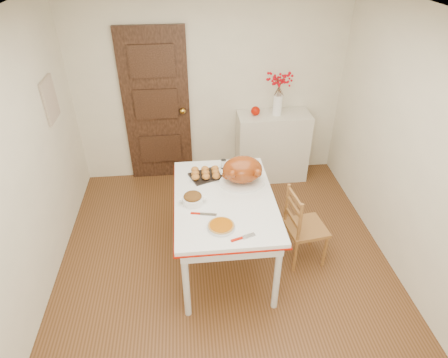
{
  "coord_description": "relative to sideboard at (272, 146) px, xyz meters",
  "views": [
    {
      "loc": [
        -0.32,
        -2.76,
        3.03
      ],
      "look_at": [
        -0.0,
        0.22,
        1.03
      ],
      "focal_mm": 30.79,
      "sensor_mm": 36.0,
      "label": 1
    }
  ],
  "objects": [
    {
      "name": "ceiling",
      "position": [
        -0.82,
        -1.78,
        2.02
      ],
      "size": [
        3.5,
        4.0,
        0.0
      ],
      "primitive_type": "cube",
      "color": "white",
      "rests_on": "ground"
    },
    {
      "name": "floor",
      "position": [
        -0.82,
        -1.78,
        -0.48
      ],
      "size": [
        3.5,
        4.0,
        0.0
      ],
      "primitive_type": "cube",
      "color": "#472C13",
      "rests_on": "ground"
    },
    {
      "name": "shaker_pair",
      "position": [
        -0.54,
        -1.08,
        0.41
      ],
      "size": [
        0.08,
        0.04,
        0.08
      ],
      "primitive_type": null,
      "rotation": [
        0.0,
        0.0,
        -0.14
      ],
      "color": "white",
      "rests_on": "kitchen_table"
    },
    {
      "name": "kitchen_table",
      "position": [
        -0.83,
        -1.61,
        -0.05
      ],
      "size": [
        0.97,
        1.42,
        0.85
      ],
      "primitive_type": null,
      "color": "white",
      "rests_on": "floor"
    },
    {
      "name": "rolls_tray",
      "position": [
        -0.98,
        -1.23,
        0.41
      ],
      "size": [
        0.36,
        0.33,
        0.08
      ],
      "primitive_type": null,
      "rotation": [
        0.0,
        0.0,
        0.37
      ],
      "color": "#BD6E30",
      "rests_on": "kitchen_table"
    },
    {
      "name": "wall_back",
      "position": [
        -0.82,
        0.22,
        0.77
      ],
      "size": [
        3.5,
        0.0,
        2.5
      ],
      "primitive_type": "cube",
      "color": "#EDE5C5",
      "rests_on": "ground"
    },
    {
      "name": "chair_oak",
      "position": [
        0.02,
        -1.63,
        -0.04
      ],
      "size": [
        0.44,
        0.44,
        0.88
      ],
      "primitive_type": null,
      "rotation": [
        0.0,
        0.0,
        1.71
      ],
      "color": "olive",
      "rests_on": "floor"
    },
    {
      "name": "turkey_platter",
      "position": [
        -0.63,
        -1.38,
        0.52
      ],
      "size": [
        0.51,
        0.44,
        0.29
      ],
      "primitive_type": null,
      "rotation": [
        0.0,
        0.0,
        0.16
      ],
      "color": "#883711",
      "rests_on": "kitchen_table"
    },
    {
      "name": "carving_knife",
      "position": [
        -1.04,
        -1.84,
        0.38
      ],
      "size": [
        0.24,
        0.1,
        0.01
      ],
      "primitive_type": null,
      "rotation": [
        0.0,
        0.0,
        -0.21
      ],
      "color": "silver",
      "rests_on": "kitchen_table"
    },
    {
      "name": "wall_right",
      "position": [
        0.93,
        -1.78,
        0.77
      ],
      "size": [
        0.0,
        4.0,
        2.5
      ],
      "primitive_type": "cube",
      "color": "#EDE5C5",
      "rests_on": "ground"
    },
    {
      "name": "stuffing_dish",
      "position": [
        -1.13,
        -1.66,
        0.42
      ],
      "size": [
        0.29,
        0.25,
        0.1
      ],
      "primitive_type": null,
      "rotation": [
        0.0,
        0.0,
        -0.22
      ],
      "color": "brown",
      "rests_on": "kitchen_table"
    },
    {
      "name": "sideboard",
      "position": [
        0.0,
        0.0,
        0.0
      ],
      "size": [
        0.95,
        0.42,
        0.95
      ],
      "primitive_type": "cube",
      "color": "beige",
      "rests_on": "floor"
    },
    {
      "name": "berry_vase",
      "position": [
        0.03,
        0.0,
        0.75
      ],
      "size": [
        0.28,
        0.28,
        0.54
      ],
      "primitive_type": null,
      "color": "white",
      "rests_on": "sideboard"
    },
    {
      "name": "wall_left",
      "position": [
        -2.57,
        -1.78,
        0.77
      ],
      "size": [
        0.0,
        4.0,
        2.5
      ],
      "primitive_type": "cube",
      "color": "#EDE5C5",
      "rests_on": "ground"
    },
    {
      "name": "apple",
      "position": [
        -0.25,
        0.0,
        0.54
      ],
      "size": [
        0.12,
        0.12,
        0.12
      ],
      "primitive_type": "sphere",
      "color": "#A10E00",
      "rests_on": "sideboard"
    },
    {
      "name": "door_back",
      "position": [
        -1.52,
        0.19,
        0.55
      ],
      "size": [
        0.85,
        0.06,
        2.06
      ],
      "primitive_type": "cube",
      "color": "black",
      "rests_on": "ground"
    },
    {
      "name": "pie_server",
      "position": [
        -0.73,
        -2.19,
        0.38
      ],
      "size": [
        0.23,
        0.13,
        0.01
      ],
      "primitive_type": null,
      "rotation": [
        0.0,
        0.0,
        0.31
      ],
      "color": "silver",
      "rests_on": "kitchen_table"
    },
    {
      "name": "photo_board",
      "position": [
        -2.55,
        -0.58,
        1.02
      ],
      "size": [
        0.03,
        0.35,
        0.45
      ],
      "primitive_type": "cube",
      "color": "beige",
      "rests_on": "ground"
    },
    {
      "name": "pumpkin_pie",
      "position": [
        -0.9,
        -2.04,
        0.4
      ],
      "size": [
        0.3,
        0.3,
        0.05
      ],
      "primitive_type": "cylinder",
      "rotation": [
        0.0,
        0.0,
        -0.31
      ],
      "color": "#974702",
      "rests_on": "kitchen_table"
    },
    {
      "name": "drinking_glass",
      "position": [
        -0.78,
        -1.08,
        0.42
      ],
      "size": [
        0.08,
        0.08,
        0.1
      ],
      "primitive_type": "cylinder",
      "rotation": [
        0.0,
        0.0,
        0.37
      ],
      "color": "white",
      "rests_on": "kitchen_table"
    }
  ]
}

